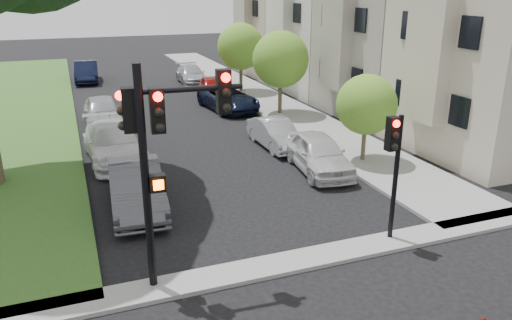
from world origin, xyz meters
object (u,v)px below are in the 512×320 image
object	(u,v)px
small_tree_c	(241,47)
car_parked_0	(319,153)
car_parked_1	(276,134)
car_parked_6	(113,143)
traffic_signal_secondary	(394,156)
small_tree_b	(281,60)
traffic_signal_main	(162,138)
car_parked_9	(86,72)
car_parked_7	(102,112)
car_parked_4	(191,75)
small_tree_a	(366,105)
car_parked_5	(136,187)
car_parked_3	(213,88)
car_parked_2	(228,98)

from	to	relation	value
small_tree_c	car_parked_0	size ratio (longest dim) A/B	1.07
car_parked_1	car_parked_6	distance (m)	7.27
traffic_signal_secondary	car_parked_6	bearing A→B (deg)	123.11
small_tree_b	traffic_signal_main	xyz separation A→B (m)	(-9.56, -15.14, 0.65)
small_tree_c	car_parked_9	world-z (taller)	small_tree_c
car_parked_6	car_parked_7	world-z (taller)	car_parked_7
car_parked_0	car_parked_4	world-z (taller)	car_parked_0
traffic_signal_secondary	car_parked_7	world-z (taller)	traffic_signal_secondary
small_tree_a	car_parked_0	distance (m)	2.89
small_tree_c	car_parked_4	distance (m)	5.82
small_tree_a	car_parked_1	world-z (taller)	small_tree_a
car_parked_7	car_parked_9	size ratio (longest dim) A/B	0.96
small_tree_c	car_parked_7	xyz separation A→B (m)	(-9.85, -5.80, -2.40)
small_tree_c	car_parked_6	size ratio (longest dim) A/B	0.88
car_parked_5	car_parked_1	bearing A→B (deg)	36.85
small_tree_b	car_parked_9	world-z (taller)	small_tree_b
small_tree_a	car_parked_1	distance (m)	4.59
traffic_signal_main	car_parked_9	world-z (taller)	traffic_signal_main
car_parked_3	car_parked_7	distance (m)	8.54
traffic_signal_secondary	car_parked_4	size ratio (longest dim) A/B	0.82
small_tree_a	car_parked_4	xyz separation A→B (m)	(-2.42, 20.43, -1.83)
small_tree_c	small_tree_a	bearing A→B (deg)	-90.00
small_tree_c	traffic_signal_secondary	size ratio (longest dim) A/B	1.26
car_parked_0	car_parked_6	bearing A→B (deg)	157.46
small_tree_c	car_parked_3	world-z (taller)	small_tree_c
car_parked_4	car_parked_7	world-z (taller)	car_parked_7
traffic_signal_secondary	car_parked_7	xyz separation A→B (m)	(-6.70, 16.27, -1.87)
traffic_signal_main	car_parked_7	xyz separation A→B (m)	(-0.29, 16.22, -3.06)
traffic_signal_main	car_parked_0	xyz separation A→B (m)	(7.27, 5.94, -3.09)
small_tree_b	traffic_signal_secondary	bearing A→B (deg)	-101.74
traffic_signal_main	car_parked_5	bearing A→B (deg)	91.52
traffic_signal_main	car_parked_9	xyz separation A→B (m)	(-0.37, 30.19, -3.05)
car_parked_0	car_parked_9	distance (m)	25.43
small_tree_b	car_parked_1	size ratio (longest dim) A/B	1.21
small_tree_c	car_parked_1	world-z (taller)	small_tree_c
small_tree_a	car_parked_5	xyz separation A→B (m)	(-9.69, -1.39, -1.72)
car_parked_1	car_parked_3	xyz separation A→B (m)	(0.20, 10.99, 0.10)
small_tree_c	car_parked_5	size ratio (longest dim) A/B	1.00
car_parked_1	small_tree_a	bearing A→B (deg)	-52.11
car_parked_3	car_parked_9	size ratio (longest dim) A/B	0.91
small_tree_b	car_parked_5	world-z (taller)	small_tree_b
car_parked_5	car_parked_9	distance (m)	25.34
small_tree_b	traffic_signal_secondary	xyz separation A→B (m)	(-3.16, -15.18, -0.54)
car_parked_0	car_parked_5	world-z (taller)	car_parked_5
car_parked_4	car_parked_9	size ratio (longest dim) A/B	0.96
small_tree_b	car_parked_3	distance (m)	6.38
car_parked_1	car_parked_4	bearing A→B (deg)	87.97
car_parked_0	car_parked_7	size ratio (longest dim) A/B	0.96
small_tree_a	car_parked_6	world-z (taller)	small_tree_a
car_parked_2	car_parked_9	distance (m)	14.86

